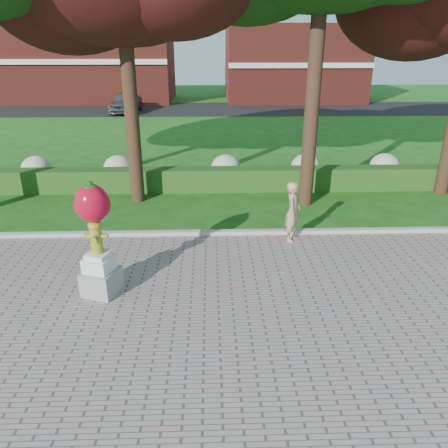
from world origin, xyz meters
name	(u,v)px	position (x,y,z in m)	size (l,w,h in m)	color
ground	(192,294)	(0.00, 0.00, 0.00)	(100.00, 100.00, 0.00)	#195114
curb	(196,233)	(0.00, 3.00, 0.07)	(40.00, 0.18, 0.15)	#ADADA5
lawn_hedge	(199,180)	(0.00, 7.00, 0.40)	(24.00, 0.70, 0.80)	#244B15
hydrangea_row	(214,168)	(0.57, 8.00, 0.55)	(20.10, 1.10, 0.99)	beige
street	(205,109)	(0.00, 28.00, 0.01)	(50.00, 8.00, 0.02)	black
building_left	(92,60)	(-10.00, 34.00, 3.50)	(14.00, 8.00, 7.00)	maroon
building_right	(293,63)	(8.00, 34.00, 3.20)	(12.00, 8.00, 6.40)	maroon
hydrant_sculpture	(96,237)	(-1.85, 0.07, 1.32)	(0.83, 0.83, 2.41)	gray
woman	(293,212)	(2.54, 2.60, 0.83)	(0.58, 0.38, 1.58)	tan
parked_car	(126,102)	(-5.91, 26.25, 0.78)	(1.80, 4.48, 1.53)	#404247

